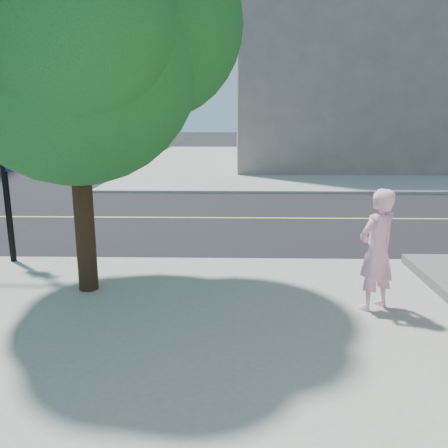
{
  "coord_description": "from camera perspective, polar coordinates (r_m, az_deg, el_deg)",
  "views": [
    {
      "loc": [
        4.87,
        -9.78,
        3.21
      ],
      "look_at": [
        4.68,
        -1.76,
        1.3
      ],
      "focal_mm": 37.74,
      "sensor_mm": 36.0,
      "label": 1
    }
  ],
  "objects": [
    {
      "name": "street_tree",
      "position": [
        8.4,
        -17.27,
        22.14
      ],
      "size": [
        5.19,
        4.72,
        6.89
      ],
      "rotation": [
        0.0,
        0.0,
        0.27
      ],
      "color": "black",
      "rests_on": "sidewalk_se"
    },
    {
      "name": "sidewalk_ne",
      "position": [
        32.6,
        16.82,
        7.26
      ],
      "size": [
        29.0,
        25.0,
        0.12
      ],
      "primitive_type": "cube",
      "color": "gray",
      "rests_on": "ground"
    },
    {
      "name": "filler_ne",
      "position": [
        33.3,
        18.33,
        19.48
      ],
      "size": [
        18.0,
        16.0,
        14.0
      ],
      "primitive_type": "cube",
      "color": "slate",
      "rests_on": "sidewalk_ne"
    },
    {
      "name": "road_ew",
      "position": [
        15.42,
        -17.1,
        0.79
      ],
      "size": [
        140.0,
        9.0,
        0.01
      ],
      "primitive_type": "cube",
      "color": "black",
      "rests_on": "ground"
    },
    {
      "name": "man_on_phone",
      "position": [
        7.79,
        18.0,
        -3.02
      ],
      "size": [
        0.85,
        0.78,
        1.96
      ],
      "primitive_type": "imported",
      "rotation": [
        0.0,
        0.0,
        3.72
      ],
      "color": "#FBABCB",
      "rests_on": "sidewalk_se"
    },
    {
      "name": "ground",
      "position": [
        11.39,
        -24.11,
        -4.2
      ],
      "size": [
        140.0,
        140.0,
        0.0
      ],
      "primitive_type": "plane",
      "color": "black",
      "rests_on": "ground"
    }
  ]
}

